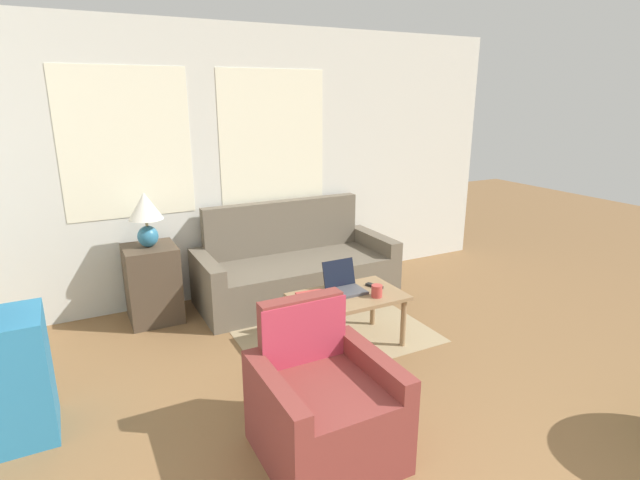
{
  "coord_description": "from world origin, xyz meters",
  "views": [
    {
      "loc": [
        -1.3,
        -0.64,
        1.97
      ],
      "look_at": [
        0.61,
        3.04,
        0.75
      ],
      "focal_mm": 28.0,
      "sensor_mm": 36.0,
      "label": 1
    }
  ],
  "objects_px": {
    "couch": "(294,271)",
    "coffee_table": "(348,301)",
    "tv_remote": "(374,286)",
    "book_red": "(311,295)",
    "armchair": "(322,408)",
    "table_lamp": "(146,213)",
    "laptop": "(344,284)",
    "cup_navy": "(377,291)"
  },
  "relations": [
    {
      "from": "armchair",
      "to": "table_lamp",
      "type": "xyz_separation_m",
      "value": [
        -0.53,
        2.23,
        0.71
      ]
    },
    {
      "from": "armchair",
      "to": "cup_navy",
      "type": "relative_size",
      "value": 8.81
    },
    {
      "from": "cup_navy",
      "to": "couch",
      "type": "bearing_deg",
      "value": 96.0
    },
    {
      "from": "table_lamp",
      "to": "coffee_table",
      "type": "relative_size",
      "value": 0.54
    },
    {
      "from": "armchair",
      "to": "table_lamp",
      "type": "distance_m",
      "value": 2.4
    },
    {
      "from": "armchair",
      "to": "tv_remote",
      "type": "xyz_separation_m",
      "value": [
        1.04,
        1.06,
        0.17
      ]
    },
    {
      "from": "armchair",
      "to": "couch",
      "type": "bearing_deg",
      "value": 69.21
    },
    {
      "from": "coffee_table",
      "to": "book_red",
      "type": "bearing_deg",
      "value": 162.12
    },
    {
      "from": "couch",
      "to": "coffee_table",
      "type": "bearing_deg",
      "value": -92.51
    },
    {
      "from": "cup_navy",
      "to": "tv_remote",
      "type": "xyz_separation_m",
      "value": [
        0.1,
        0.18,
        -0.04
      ]
    },
    {
      "from": "laptop",
      "to": "couch",
      "type": "bearing_deg",
      "value": 88.23
    },
    {
      "from": "table_lamp",
      "to": "laptop",
      "type": "height_order",
      "value": "table_lamp"
    },
    {
      "from": "armchair",
      "to": "table_lamp",
      "type": "bearing_deg",
      "value": 103.41
    },
    {
      "from": "laptop",
      "to": "book_red",
      "type": "distance_m",
      "value": 0.3
    },
    {
      "from": "cup_navy",
      "to": "book_red",
      "type": "bearing_deg",
      "value": 154.35
    },
    {
      "from": "couch",
      "to": "table_lamp",
      "type": "distance_m",
      "value": 1.53
    },
    {
      "from": "coffee_table",
      "to": "book_red",
      "type": "distance_m",
      "value": 0.31
    },
    {
      "from": "table_lamp",
      "to": "couch",
      "type": "bearing_deg",
      "value": -3.71
    },
    {
      "from": "armchair",
      "to": "tv_remote",
      "type": "bearing_deg",
      "value": 45.36
    },
    {
      "from": "laptop",
      "to": "cup_navy",
      "type": "xyz_separation_m",
      "value": [
        0.17,
        -0.23,
        -0.0
      ]
    },
    {
      "from": "couch",
      "to": "cup_navy",
      "type": "distance_m",
      "value": 1.29
    },
    {
      "from": "armchair",
      "to": "cup_navy",
      "type": "xyz_separation_m",
      "value": [
        0.95,
        0.88,
        0.21
      ]
    },
    {
      "from": "table_lamp",
      "to": "cup_navy",
      "type": "xyz_separation_m",
      "value": [
        1.48,
        -1.35,
        -0.51
      ]
    },
    {
      "from": "couch",
      "to": "armchair",
      "type": "distance_m",
      "value": 2.29
    },
    {
      "from": "couch",
      "to": "tv_remote",
      "type": "xyz_separation_m",
      "value": [
        0.23,
        -1.09,
        0.18
      ]
    },
    {
      "from": "laptop",
      "to": "cup_navy",
      "type": "distance_m",
      "value": 0.28
    },
    {
      "from": "couch",
      "to": "laptop",
      "type": "distance_m",
      "value": 1.06
    },
    {
      "from": "tv_remote",
      "to": "armchair",
      "type": "bearing_deg",
      "value": -134.64
    },
    {
      "from": "tv_remote",
      "to": "laptop",
      "type": "bearing_deg",
      "value": 168.92
    },
    {
      "from": "laptop",
      "to": "tv_remote",
      "type": "xyz_separation_m",
      "value": [
        0.26,
        -0.05,
        -0.04
      ]
    },
    {
      "from": "table_lamp",
      "to": "book_red",
      "type": "bearing_deg",
      "value": -48.1
    },
    {
      "from": "couch",
      "to": "table_lamp",
      "type": "relative_size",
      "value": 4.07
    },
    {
      "from": "laptop",
      "to": "armchair",
      "type": "bearing_deg",
      "value": -125.21
    },
    {
      "from": "laptop",
      "to": "book_red",
      "type": "bearing_deg",
      "value": -178.99
    },
    {
      "from": "table_lamp",
      "to": "book_red",
      "type": "xyz_separation_m",
      "value": [
        1.01,
        -1.13,
        -0.54
      ]
    },
    {
      "from": "armchair",
      "to": "laptop",
      "type": "relative_size",
      "value": 3.02
    },
    {
      "from": "table_lamp",
      "to": "cup_navy",
      "type": "distance_m",
      "value": 2.07
    },
    {
      "from": "cup_navy",
      "to": "tv_remote",
      "type": "height_order",
      "value": "cup_navy"
    },
    {
      "from": "laptop",
      "to": "table_lamp",
      "type": "bearing_deg",
      "value": 139.49
    },
    {
      "from": "couch",
      "to": "laptop",
      "type": "xyz_separation_m",
      "value": [
        -0.03,
        -1.04,
        0.22
      ]
    },
    {
      "from": "coffee_table",
      "to": "cup_navy",
      "type": "bearing_deg",
      "value": -35.96
    },
    {
      "from": "armchair",
      "to": "table_lamp",
      "type": "height_order",
      "value": "table_lamp"
    }
  ]
}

